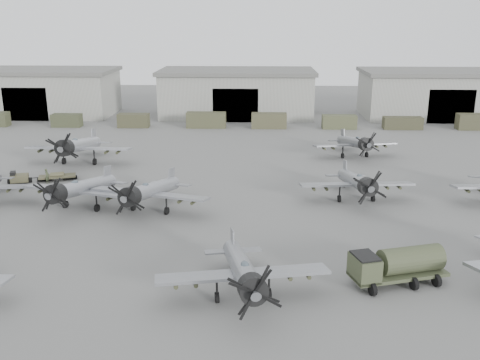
# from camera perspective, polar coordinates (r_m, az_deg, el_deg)

# --- Properties ---
(ground) EXTENTS (220.00, 220.00, 0.00)m
(ground) POSITION_cam_1_polar(r_m,az_deg,el_deg) (43.71, -3.66, -7.36)
(ground) COLOR slate
(ground) RESTS_ON ground
(hangar_left) EXTENTS (29.00, 14.80, 8.70)m
(hangar_left) POSITION_cam_1_polar(r_m,az_deg,el_deg) (110.84, -20.61, 8.81)
(hangar_left) COLOR #A2A398
(hangar_left) RESTS_ON ground
(hangar_center) EXTENTS (29.00, 14.80, 8.70)m
(hangar_center) POSITION_cam_1_polar(r_m,az_deg,el_deg) (102.59, -0.33, 9.30)
(hangar_center) COLOR #A2A398
(hangar_center) RESTS_ON ground
(hangar_right) EXTENTS (29.00, 14.80, 8.70)m
(hangar_right) POSITION_cam_1_polar(r_m,az_deg,el_deg) (107.95, 20.51, 8.63)
(hangar_right) COLOR #A2A398
(hangar_right) RESTS_ON ground
(support_truck_1) EXTENTS (4.95, 2.20, 2.18)m
(support_truck_1) POSITION_cam_1_polar(r_m,az_deg,el_deg) (96.98, -17.99, 6.07)
(support_truck_1) COLOR #383C27
(support_truck_1) RESTS_ON ground
(support_truck_2) EXTENTS (5.24, 2.20, 2.32)m
(support_truck_2) POSITION_cam_1_polar(r_m,az_deg,el_deg) (93.67, -11.28, 6.25)
(support_truck_2) COLOR #3D3C28
(support_truck_2) RESTS_ON ground
(support_truck_3) EXTENTS (6.67, 2.20, 2.62)m
(support_truck_3) POSITION_cam_1_polar(r_m,az_deg,el_deg) (91.60, -3.62, 6.41)
(support_truck_3) COLOR #42432B
(support_truck_3) RESTS_ON ground
(support_truck_4) EXTENTS (5.94, 2.20, 2.54)m
(support_truck_4) POSITION_cam_1_polar(r_m,az_deg,el_deg) (91.19, 3.11, 6.34)
(support_truck_4) COLOR #45442D
(support_truck_4) RESTS_ON ground
(support_truck_5) EXTENTS (5.74, 2.20, 2.26)m
(support_truck_5) POSITION_cam_1_polar(r_m,az_deg,el_deg) (92.21, 10.54, 6.11)
(support_truck_5) COLOR #474A30
(support_truck_5) RESTS_ON ground
(support_truck_6) EXTENTS (6.45, 2.20, 2.02)m
(support_truck_6) POSITION_cam_1_polar(r_m,az_deg,el_deg) (94.39, 16.95, 5.84)
(support_truck_6) COLOR #3A3A26
(support_truck_6) RESTS_ON ground
(support_truck_7) EXTENTS (6.49, 2.20, 2.63)m
(support_truck_7) POSITION_cam_1_polar(r_m,az_deg,el_deg) (98.21, 23.93, 5.71)
(support_truck_7) COLOR #3D3D28
(support_truck_7) RESTS_ON ground
(aircraft_near_1) EXTENTS (11.64, 10.48, 4.62)m
(aircraft_near_1) POSITION_cam_1_polar(r_m,az_deg,el_deg) (35.25, 0.38, -9.78)
(aircraft_near_1) COLOR gray
(aircraft_near_1) RESTS_ON ground
(aircraft_mid_1) EXTENTS (11.85, 10.66, 4.72)m
(aircraft_mid_1) POSITION_cam_1_polar(r_m,az_deg,el_deg) (51.49, -9.76, -1.21)
(aircraft_mid_1) COLOR gray
(aircraft_mid_1) RESTS_ON ground
(aircraft_mid_2) EXTENTS (11.62, 10.46, 4.63)m
(aircraft_mid_2) POSITION_cam_1_polar(r_m,az_deg,el_deg) (55.05, 12.43, -0.22)
(aircraft_mid_2) COLOR gray
(aircraft_mid_2) RESTS_ON ground
(aircraft_far_0) EXTENTS (13.36, 12.02, 5.35)m
(aircraft_far_0) POSITION_cam_1_polar(r_m,az_deg,el_deg) (70.74, -16.95, 3.50)
(aircraft_far_0) COLOR #9D9FA6
(aircraft_far_0) RESTS_ON ground
(aircraft_far_1) EXTENTS (11.34, 10.21, 4.50)m
(aircraft_far_1) POSITION_cam_1_polar(r_m,az_deg,el_deg) (72.75, 12.25, 3.90)
(aircraft_far_1) COLOR gray
(aircraft_far_1) RESTS_ON ground
(aircraft_extra_470) EXTENTS (11.85, 10.66, 4.72)m
(aircraft_extra_470) POSITION_cam_1_polar(r_m,az_deg,el_deg) (53.79, -16.83, -0.91)
(aircraft_extra_470) COLOR gray
(aircraft_extra_470) RESTS_ON ground
(fuel_tanker) EXTENTS (7.22, 4.49, 2.65)m
(fuel_tanker) POSITION_cam_1_polar(r_m,az_deg,el_deg) (39.28, 16.46, -8.55)
(fuel_tanker) COLOR #3B412A
(fuel_tanker) RESTS_ON ground
(tug_trailer) EXTENTS (7.13, 3.40, 1.42)m
(tug_trailer) POSITION_cam_1_polar(r_m,az_deg,el_deg) (65.21, -21.12, 0.26)
(tug_trailer) COLOR #4A4830
(tug_trailer) RESTS_ON ground
(ground_crew) EXTENTS (0.46, 0.64, 1.65)m
(ground_crew) POSITION_cam_1_polar(r_m,az_deg,el_deg) (64.19, -19.88, 0.41)
(ground_crew) COLOR #39402A
(ground_crew) RESTS_ON ground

